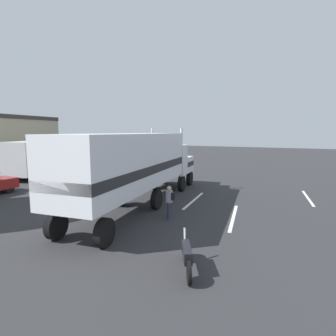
{
  "coord_description": "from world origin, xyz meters",
  "views": [
    {
      "loc": [
        -18.54,
        -9.42,
        4.24
      ],
      "look_at": [
        -0.88,
        -0.58,
        1.6
      ],
      "focal_mm": 28.96,
      "sensor_mm": 36.0,
      "label": 1
    }
  ],
  "objects_px": {
    "person_bystander": "(170,201)",
    "parked_bus": "(53,154)",
    "semi_truck": "(139,163)",
    "motorcycle": "(187,256)"
  },
  "relations": [
    {
      "from": "person_bystander",
      "to": "motorcycle",
      "type": "height_order",
      "value": "person_bystander"
    },
    {
      "from": "person_bystander",
      "to": "parked_bus",
      "type": "distance_m",
      "value": 18.69
    },
    {
      "from": "semi_truck",
      "to": "person_bystander",
      "type": "bearing_deg",
      "value": -114.48
    },
    {
      "from": "parked_bus",
      "to": "motorcycle",
      "type": "distance_m",
      "value": 23.12
    },
    {
      "from": "motorcycle",
      "to": "person_bystander",
      "type": "bearing_deg",
      "value": 32.16
    },
    {
      "from": "person_bystander",
      "to": "parked_bus",
      "type": "relative_size",
      "value": 0.14
    },
    {
      "from": "semi_truck",
      "to": "parked_bus",
      "type": "bearing_deg",
      "value": 65.69
    },
    {
      "from": "semi_truck",
      "to": "parked_bus",
      "type": "relative_size",
      "value": 1.27
    },
    {
      "from": "semi_truck",
      "to": "motorcycle",
      "type": "height_order",
      "value": "semi_truck"
    },
    {
      "from": "parked_bus",
      "to": "semi_truck",
      "type": "bearing_deg",
      "value": -114.31
    }
  ]
}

